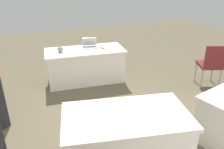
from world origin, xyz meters
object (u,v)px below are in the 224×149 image
(table_foreground, at_px, (86,65))
(scissors_red, at_px, (102,48))
(laptop_silver, at_px, (90,46))
(chair_tucked_left, at_px, (211,63))
(table_mid_left, at_px, (126,139))
(yarn_ball, at_px, (60,49))

(table_foreground, height_order, scissors_red, scissors_red)
(table_foreground, xyz_separation_m, laptop_silver, (-0.15, -0.12, 0.41))
(chair_tucked_left, bearing_deg, scissors_red, 169.75)
(table_mid_left, xyz_separation_m, chair_tucked_left, (-2.59, -1.28, 0.18))
(table_mid_left, bearing_deg, scissors_red, -103.68)
(yarn_ball, bearing_deg, chair_tucked_left, 154.89)
(table_foreground, relative_size, table_mid_left, 1.07)
(table_mid_left, height_order, scissors_red, scissors_red)
(table_mid_left, xyz_separation_m, scissors_red, (-0.61, -2.52, 0.37))
(laptop_silver, xyz_separation_m, scissors_red, (-0.23, 0.19, -0.04))
(table_mid_left, bearing_deg, yarn_ball, -83.58)
(table_mid_left, bearing_deg, table_foreground, -95.07)
(table_foreground, relative_size, laptop_silver, 4.85)
(table_mid_left, xyz_separation_m, yarn_ball, (0.30, -2.63, 0.43))
(chair_tucked_left, distance_m, laptop_silver, 2.64)
(table_foreground, bearing_deg, yarn_ball, -4.72)
(chair_tucked_left, bearing_deg, laptop_silver, 168.95)
(table_mid_left, distance_m, laptop_silver, 2.77)
(yarn_ball, relative_size, scissors_red, 0.66)
(table_foreground, relative_size, scissors_red, 9.97)
(laptop_silver, height_order, yarn_ball, laptop_silver)
(chair_tucked_left, xyz_separation_m, scissors_red, (1.98, -1.24, 0.19))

